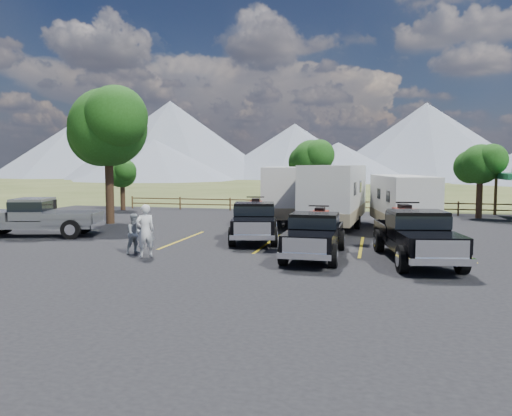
% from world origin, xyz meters
% --- Properties ---
extents(ground, '(320.00, 320.00, 0.00)m').
position_xyz_m(ground, '(0.00, 0.00, 0.00)').
color(ground, '#3E4A1F').
rests_on(ground, ground).
extents(asphalt_lot, '(44.00, 34.00, 0.04)m').
position_xyz_m(asphalt_lot, '(0.00, 3.00, 0.02)').
color(asphalt_lot, black).
rests_on(asphalt_lot, ground).
extents(stall_lines, '(12.12, 5.50, 0.01)m').
position_xyz_m(stall_lines, '(0.00, 4.00, 0.04)').
color(stall_lines, gold).
rests_on(stall_lines, asphalt_lot).
extents(tree_big_nw, '(5.54, 5.18, 7.84)m').
position_xyz_m(tree_big_nw, '(-12.55, 9.03, 5.60)').
color(tree_big_nw, black).
rests_on(tree_big_nw, ground).
extents(tree_ne_a, '(3.11, 2.92, 4.76)m').
position_xyz_m(tree_ne_a, '(8.97, 17.01, 3.48)').
color(tree_ne_a, black).
rests_on(tree_ne_a, ground).
extents(tree_north, '(3.46, 3.24, 5.25)m').
position_xyz_m(tree_north, '(-2.03, 19.02, 3.83)').
color(tree_north, black).
rests_on(tree_north, ground).
extents(tree_nw_small, '(2.59, 2.43, 3.85)m').
position_xyz_m(tree_nw_small, '(-16.02, 17.01, 2.78)').
color(tree_nw_small, black).
rests_on(tree_nw_small, ground).
extents(rail_fence, '(36.12, 0.12, 1.00)m').
position_xyz_m(rail_fence, '(2.00, 18.50, 0.61)').
color(rail_fence, '#4E3921').
rests_on(rail_fence, ground).
extents(mountain_range, '(209.00, 71.00, 20.00)m').
position_xyz_m(mountain_range, '(-7.63, 105.98, 7.87)').
color(mountain_range, gray).
rests_on(mountain_range, ground).
extents(rig_left, '(2.95, 5.99, 1.92)m').
position_xyz_m(rig_left, '(-2.80, 4.78, 0.96)').
color(rig_left, black).
rests_on(rig_left, asphalt_lot).
extents(rig_center, '(1.98, 5.53, 1.84)m').
position_xyz_m(rig_center, '(0.37, 1.24, 0.93)').
color(rig_center, black).
rests_on(rig_center, asphalt_lot).
extents(rig_right, '(3.00, 6.32, 2.03)m').
position_xyz_m(rig_right, '(3.94, 1.26, 1.02)').
color(rig_right, black).
rests_on(rig_right, asphalt_lot).
extents(trailer_left, '(3.65, 9.49, 3.28)m').
position_xyz_m(trailer_left, '(-2.67, 11.86, 1.76)').
color(trailer_left, white).
rests_on(trailer_left, asphalt_lot).
extents(trailer_center, '(3.06, 9.78, 3.39)m').
position_xyz_m(trailer_center, '(0.45, 9.44, 1.81)').
color(trailer_center, white).
rests_on(trailer_center, asphalt_lot).
extents(trailer_right, '(3.28, 8.28, 2.86)m').
position_xyz_m(trailer_right, '(3.88, 9.19, 1.54)').
color(trailer_right, white).
rests_on(trailer_right, asphalt_lot).
extents(pickup_silver, '(6.40, 3.49, 1.83)m').
position_xyz_m(pickup_silver, '(-13.20, 3.41, 0.99)').
color(pickup_silver, slate).
rests_on(pickup_silver, asphalt_lot).
extents(person_a, '(0.85, 0.82, 1.96)m').
position_xyz_m(person_a, '(-5.77, -0.26, 1.02)').
color(person_a, silver).
rests_on(person_a, asphalt_lot).
extents(person_b, '(0.92, 0.96, 1.55)m').
position_xyz_m(person_b, '(-6.43, 0.25, 0.82)').
color(person_b, gray).
rests_on(person_b, asphalt_lot).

